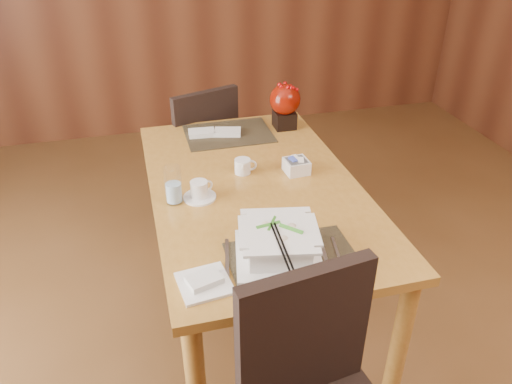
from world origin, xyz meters
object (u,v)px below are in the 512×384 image
object	(u,v)px
soup_setting	(278,244)
coffee_cup	(199,191)
berry_decor	(285,103)
water_glass	(173,185)
far_chair	(199,149)
sugar_caddy	(296,166)
creamer_jug	(243,166)
dining_table	(255,203)
bread_plate	(204,283)

from	to	relation	value
soup_setting	coffee_cup	distance (m)	0.51
soup_setting	berry_decor	bearing A→B (deg)	82.69
water_glass	far_chair	size ratio (longest dim) A/B	0.18
coffee_cup	sugar_caddy	xyz separation A→B (m)	(0.47, 0.11, -0.00)
sugar_caddy	water_glass	bearing A→B (deg)	-168.69
creamer_jug	berry_decor	bearing A→B (deg)	60.74
dining_table	soup_setting	world-z (taller)	soup_setting
dining_table	bread_plate	distance (m)	0.68
sugar_caddy	bread_plate	bearing A→B (deg)	-129.65
coffee_cup	creamer_jug	bearing A→B (deg)	36.42
soup_setting	dining_table	bearing A→B (deg)	95.92
dining_table	berry_decor	bearing A→B (deg)	60.86
coffee_cup	bread_plate	xyz separation A→B (m)	(-0.07, -0.54, -0.03)
berry_decor	bread_plate	bearing A→B (deg)	-119.07
berry_decor	water_glass	bearing A→B (deg)	-137.66
coffee_cup	berry_decor	size ratio (longest dim) A/B	0.57
soup_setting	creamer_jug	world-z (taller)	soup_setting
creamer_jug	bread_plate	size ratio (longest dim) A/B	0.57
creamer_jug	bread_plate	bearing A→B (deg)	-104.55
sugar_caddy	far_chair	size ratio (longest dim) A/B	0.11
far_chair	sugar_caddy	bearing A→B (deg)	92.73
creamer_jug	berry_decor	xyz separation A→B (m)	(0.34, 0.44, 0.10)
dining_table	sugar_caddy	bearing A→B (deg)	16.76
water_glass	soup_setting	bearing A→B (deg)	-56.04
berry_decor	coffee_cup	bearing A→B (deg)	-132.96
coffee_cup	creamer_jug	distance (m)	0.28
dining_table	creamer_jug	size ratio (longest dim) A/B	15.95
water_glass	coffee_cup	bearing A→B (deg)	2.25
dining_table	soup_setting	distance (m)	0.53
creamer_jug	dining_table	bearing A→B (deg)	-69.46
far_chair	soup_setting	bearing A→B (deg)	74.03
bread_plate	far_chair	distance (m)	1.52
coffee_cup	dining_table	bearing A→B (deg)	10.29
soup_setting	sugar_caddy	size ratio (longest dim) A/B	3.37
water_glass	creamer_jug	world-z (taller)	water_glass
berry_decor	far_chair	bearing A→B (deg)	141.36
soup_setting	berry_decor	size ratio (longest dim) A/B	1.43
water_glass	creamer_jug	size ratio (longest dim) A/B	1.74
soup_setting	far_chair	size ratio (longest dim) A/B	0.38
soup_setting	berry_decor	distance (m)	1.13
water_glass	bread_plate	distance (m)	0.54
dining_table	water_glass	world-z (taller)	water_glass
dining_table	coffee_cup	bearing A→B (deg)	-169.71
water_glass	far_chair	bearing A→B (deg)	75.67
sugar_caddy	coffee_cup	bearing A→B (deg)	-166.70
sugar_caddy	soup_setting	bearing A→B (deg)	-114.53
creamer_jug	berry_decor	distance (m)	0.56
dining_table	coffee_cup	size ratio (longest dim) A/B	10.82
coffee_cup	water_glass	size ratio (longest dim) A/B	0.85
dining_table	bread_plate	world-z (taller)	bread_plate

